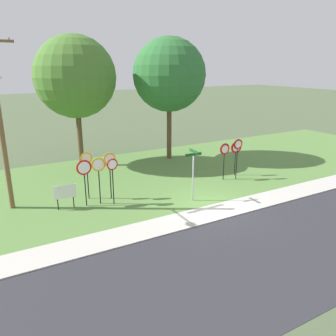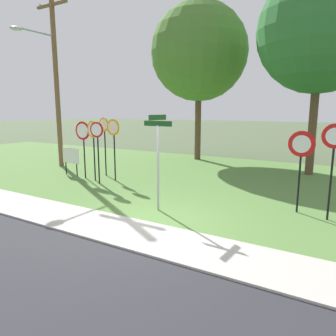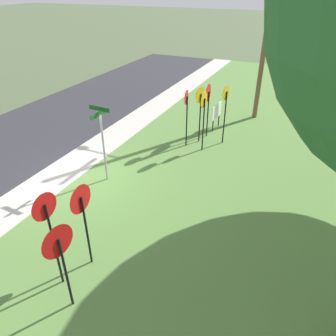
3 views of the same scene
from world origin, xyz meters
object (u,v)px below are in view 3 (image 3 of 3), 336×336
yield_sign_far_left (82,207)px  stop_sign_near_left (208,99)px  yield_sign_near_right (59,249)px  notice_board (217,112)px  stop_sign_near_right (225,103)px  stop_sign_far_right (204,109)px  street_name_post (103,138)px  utility_pole (265,16)px  stop_sign_far_center (200,103)px  yield_sign_near_left (47,220)px  stop_sign_far_left (187,107)px

yield_sign_far_left → stop_sign_near_left: bearing=179.8°
yield_sign_near_right → notice_board: size_ratio=1.80×
stop_sign_near_right → stop_sign_far_right: (1.06, -0.61, -0.01)m
street_name_post → stop_sign_near_left: bearing=160.9°
utility_pole → stop_sign_far_center: bearing=-21.1°
yield_sign_near_right → street_name_post: street_name_post is taller
yield_sign_near_right → street_name_post: bearing=-144.5°
yield_sign_near_right → street_name_post: size_ratio=0.81×
yield_sign_near_left → yield_sign_far_left: bearing=168.8°
stop_sign_near_right → utility_pole: size_ratio=0.29×
stop_sign_far_left → yield_sign_near_left: size_ratio=0.96×
stop_sign_far_center → utility_pole: bearing=170.3°
yield_sign_near_left → yield_sign_far_left: 0.87m
stop_sign_near_left → notice_board: (-1.00, 0.16, -0.95)m
yield_sign_near_left → yield_sign_near_right: bearing=62.7°
street_name_post → stop_sign_near_right: bearing=150.9°
yield_sign_near_left → yield_sign_far_left: yield_sign_near_left is taller
utility_pole → street_name_post: bearing=-22.5°
stop_sign_near_left → stop_sign_far_right: size_ratio=0.96×
notice_board → utility_pole: bearing=155.9°
street_name_post → notice_board: bearing=162.9°
utility_pole → stop_sign_near_left: bearing=-23.2°
stop_sign_near_left → stop_sign_far_left: stop_sign_far_left is taller
stop_sign_far_center → street_name_post: (4.44, -1.95, -0.14)m
yield_sign_near_left → street_name_post: street_name_post is taller
stop_sign_near_right → stop_sign_far_left: size_ratio=1.05×
stop_sign_near_left → yield_sign_near_left: yield_sign_near_left is taller
stop_sign_near_right → stop_sign_far_left: 1.68m
yield_sign_far_left → stop_sign_far_left: bearing=-176.5°
stop_sign_far_right → stop_sign_near_left: bearing=-167.2°
stop_sign_near_right → yield_sign_near_right: size_ratio=1.16×
notice_board → stop_sign_near_left: bearing=-4.8°
stop_sign_near_right → stop_sign_far_right: size_ratio=1.02×
yield_sign_near_left → street_name_post: 4.67m
stop_sign_far_right → notice_board: bearing=-175.5°
stop_sign_far_right → notice_board: (-2.46, -0.13, -1.01)m
stop_sign_far_right → yield_sign_near_left: 8.10m
stop_sign_near_right → yield_sign_near_left: (9.13, -1.36, 0.05)m
stop_sign_far_center → yield_sign_far_left: stop_sign_far_center is taller
notice_board → yield_sign_far_left: bearing=2.1°
utility_pole → stop_sign_far_right: bearing=-13.5°
notice_board → street_name_post: bearing=-15.7°
stop_sign_far_right → street_name_post: size_ratio=0.92×
stop_sign_far_left → utility_pole: (-4.67, 1.95, 3.13)m
stop_sign_near_left → yield_sign_far_left: (8.70, -0.21, -0.04)m
yield_sign_near_right → stop_sign_near_left: bearing=-168.6°
stop_sign_far_left → notice_board: stop_sign_far_left is taller
utility_pole → stop_sign_far_left: bearing=-22.7°
stop_sign_far_left → yield_sign_near_right: bearing=-3.7°
stop_sign_far_center → yield_sign_far_left: (8.00, -0.09, -0.06)m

